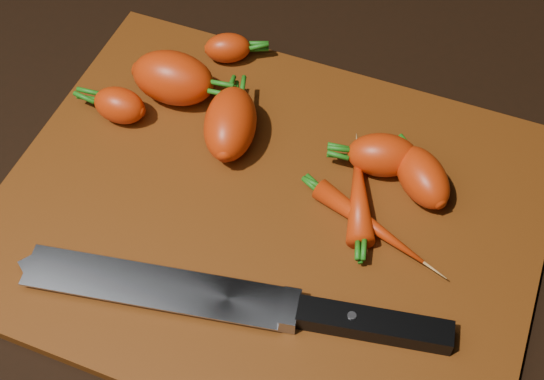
% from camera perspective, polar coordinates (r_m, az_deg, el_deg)
% --- Properties ---
extents(ground, '(2.00, 2.00, 0.01)m').
position_cam_1_polar(ground, '(0.72, -0.29, -2.23)').
color(ground, black).
extents(cutting_board, '(0.50, 0.40, 0.01)m').
position_cam_1_polar(cutting_board, '(0.71, -0.29, -1.74)').
color(cutting_board, '#632F0D').
rests_on(cutting_board, ground).
extents(carrot_0, '(0.09, 0.06, 0.06)m').
position_cam_1_polar(carrot_0, '(0.79, -7.45, 8.36)').
color(carrot_0, red).
rests_on(carrot_0, cutting_board).
extents(carrot_1, '(0.05, 0.04, 0.04)m').
position_cam_1_polar(carrot_1, '(0.78, -11.41, 6.27)').
color(carrot_1, red).
rests_on(carrot_1, cutting_board).
extents(carrot_2, '(0.07, 0.10, 0.05)m').
position_cam_1_polar(carrot_2, '(0.74, -3.16, 5.01)').
color(carrot_2, red).
rests_on(carrot_2, cutting_board).
extents(carrot_3, '(0.08, 0.06, 0.04)m').
position_cam_1_polar(carrot_3, '(0.73, 8.33, 2.62)').
color(carrot_3, red).
rests_on(carrot_3, cutting_board).
extents(carrot_4, '(0.06, 0.05, 0.03)m').
position_cam_1_polar(carrot_4, '(0.83, -3.35, 10.63)').
color(carrot_4, red).
rests_on(carrot_4, cutting_board).
extents(carrot_5, '(0.08, 0.08, 0.04)m').
position_cam_1_polar(carrot_5, '(0.72, 11.26, 0.96)').
color(carrot_5, red).
rests_on(carrot_5, cutting_board).
extents(carrot_6, '(0.12, 0.06, 0.02)m').
position_cam_1_polar(carrot_6, '(0.69, 7.36, -2.57)').
color(carrot_6, red).
rests_on(carrot_6, cutting_board).
extents(carrot_7, '(0.06, 0.10, 0.03)m').
position_cam_1_polar(carrot_7, '(0.71, 6.55, -0.43)').
color(carrot_7, red).
rests_on(carrot_7, cutting_board).
extents(knife, '(0.37, 0.10, 0.02)m').
position_cam_1_polar(knife, '(0.66, -7.13, -7.52)').
color(knife, gray).
rests_on(knife, cutting_board).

